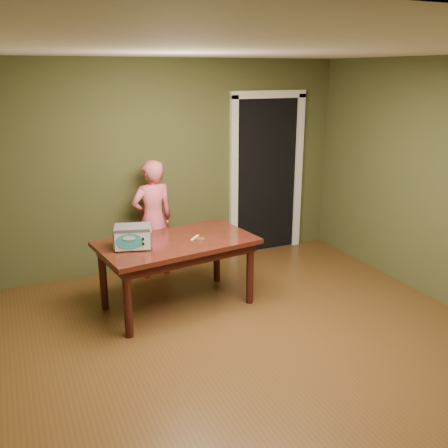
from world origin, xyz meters
The scene contains 8 objects.
floor centered at (0.00, 0.00, 0.00)m, with size 5.00×5.00×0.00m, color #533617.
room_shell centered at (0.00, 0.00, 1.71)m, with size 4.52×5.02×2.61m.
doorway centered at (1.30, 2.78, 1.06)m, with size 1.10×0.66×2.25m.
dining_table centered at (-0.43, 1.27, 0.65)m, with size 1.71×1.11×0.75m.
toy_oven centered at (-0.90, 1.22, 0.87)m, with size 0.42×0.33×0.23m.
baking_pan centered at (-0.20, 1.16, 0.76)m, with size 0.10×0.10×0.02m.
spatula centered at (-0.22, 1.26, 0.75)m, with size 0.18×0.03×0.01m, color #E3D662.
child centered at (-0.41, 2.20, 0.72)m, with size 0.53×0.35×1.45m, color #ED6178.
Camera 1 is at (-1.98, -3.44, 2.45)m, focal length 40.00 mm.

